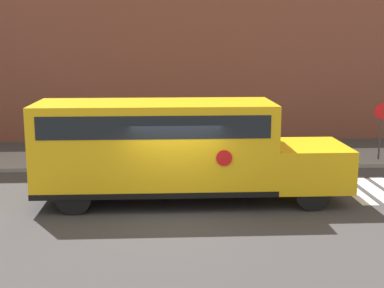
% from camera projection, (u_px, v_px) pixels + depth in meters
% --- Properties ---
extents(ground_plane, '(60.00, 60.00, 0.00)m').
position_uv_depth(ground_plane, '(176.00, 213.00, 15.02)').
color(ground_plane, '#3A3838').
extents(sidewalk_strip, '(44.00, 3.00, 0.15)m').
position_uv_depth(sidewalk_strip, '(173.00, 160.00, 21.38)').
color(sidewalk_strip, gray).
rests_on(sidewalk_strip, ground).
extents(building_backdrop, '(32.00, 4.00, 12.47)m').
position_uv_depth(building_backdrop, '(170.00, 10.00, 26.57)').
color(building_backdrop, brown).
rests_on(building_backdrop, ground).
extents(school_bus, '(9.16, 2.57, 3.00)m').
position_uv_depth(school_bus, '(172.00, 146.00, 15.82)').
color(school_bus, yellow).
rests_on(school_bus, ground).
extents(stop_sign, '(0.62, 0.10, 2.38)m').
position_uv_depth(stop_sign, '(381.00, 125.00, 20.83)').
color(stop_sign, '#38383A').
rests_on(stop_sign, ground).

